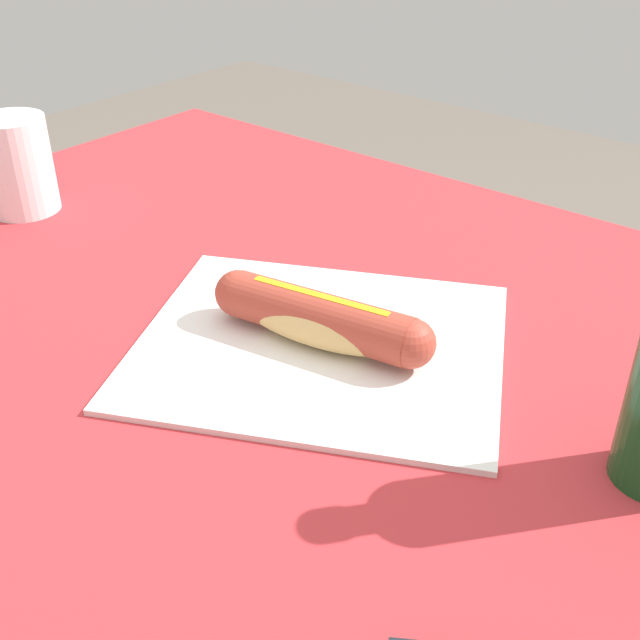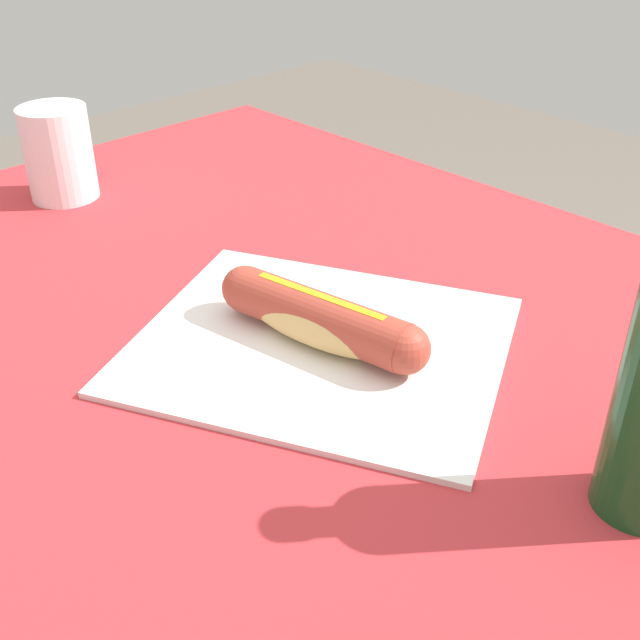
% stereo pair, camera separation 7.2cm
% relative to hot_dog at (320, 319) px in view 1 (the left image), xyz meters
% --- Properties ---
extents(dining_table, '(1.18, 0.84, 0.76)m').
position_rel_hot_dog_xyz_m(dining_table, '(-0.05, 0.02, -0.17)').
color(dining_table, brown).
rests_on(dining_table, ground).
extents(paper_wrapper, '(0.43, 0.41, 0.01)m').
position_rel_hot_dog_xyz_m(paper_wrapper, '(-0.00, -0.00, -0.03)').
color(paper_wrapper, silver).
rests_on(paper_wrapper, dining_table).
extents(hot_dog, '(0.22, 0.09, 0.05)m').
position_rel_hot_dog_xyz_m(hot_dog, '(0.00, 0.00, 0.00)').
color(hot_dog, '#DBB26B').
rests_on(hot_dog, paper_wrapper).
extents(drinking_cup, '(0.09, 0.09, 0.12)m').
position_rel_hot_dog_xyz_m(drinking_cup, '(-0.49, 0.01, 0.03)').
color(drinking_cup, white).
rests_on(drinking_cup, dining_table).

